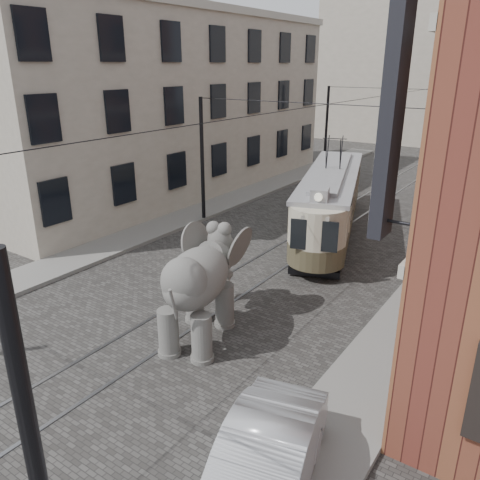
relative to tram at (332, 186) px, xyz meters
The scene contains 10 objects.
ground 8.28m from the tram, 92.36° to the right, with size 120.00×120.00×0.00m, color #43403D.
tram_rails 8.28m from the tram, 92.36° to the right, with size 1.54×80.00×0.02m, color slate, non-canonical shape.
sidewalk_right 10.02m from the tram, 54.61° to the right, with size 2.00×60.00×0.15m, color slate.
sidewalk_left 10.71m from the tram, 130.55° to the right, with size 2.00×60.00×0.15m, color slate.
stucco_building 11.85m from the tram, 169.89° to the left, with size 7.00×24.00×10.00m, color #9D9382.
distant_block 32.38m from the tram, 90.59° to the left, with size 28.00×10.00×14.00m, color #9D9382.
catenary 3.13m from the tram, 100.07° to the right, with size 11.00×30.20×6.00m, color black, non-canonical shape.
tram is the anchor object (origin of this frame).
elephant 10.79m from the tram, 85.26° to the right, with size 2.68×4.86×2.98m, color #5D5B56, non-canonical shape.
parked_car 15.40m from the tram, 69.75° to the right, with size 1.57×4.46×1.47m, color #9FA0A4.
Camera 1 is at (8.97, -11.87, 7.42)m, focal length 35.75 mm.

